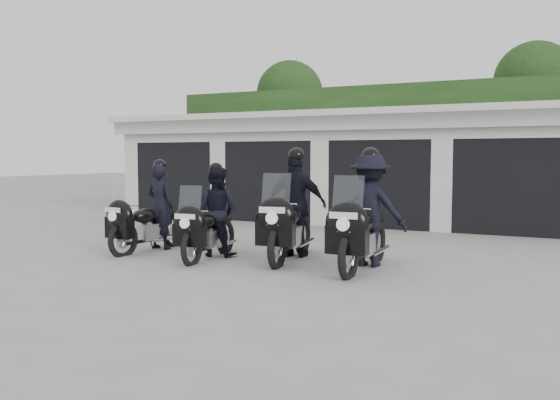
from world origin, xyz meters
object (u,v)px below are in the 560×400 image
at_px(police_bike_b, 212,216).
at_px(police_bike_d, 367,215).
at_px(police_bike_c, 293,210).
at_px(police_bike_a, 150,214).

bearing_deg(police_bike_b, police_bike_d, -1.01).
bearing_deg(police_bike_c, police_bike_d, -18.43).
xyz_separation_m(police_bike_a, police_bike_c, (2.80, 0.44, 0.14)).
height_order(police_bike_a, police_bike_b, police_bike_a).
distance_m(police_bike_a, police_bike_b, 1.46).
xyz_separation_m(police_bike_b, police_bike_d, (2.77, 0.29, 0.12)).
relative_size(police_bike_a, police_bike_b, 1.03).
relative_size(police_bike_a, police_bike_d, 0.89).
distance_m(police_bike_a, police_bike_d, 4.23).
height_order(police_bike_b, police_bike_c, police_bike_c).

